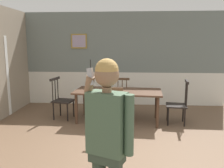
{
  "coord_description": "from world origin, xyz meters",
  "views": [
    {
      "loc": [
        0.15,
        -3.97,
        1.91
      ],
      "look_at": [
        -0.07,
        -0.75,
        1.35
      ],
      "focal_mm": 38.24,
      "sensor_mm": 36.0,
      "label": 1
    }
  ],
  "objects_px": {
    "chair_by_doorway": "(178,104)",
    "chair_at_table_head": "(122,95)",
    "chair_near_window": "(113,112)",
    "dining_table": "(118,94)",
    "chair_opposite_corner": "(62,99)",
    "person_figure": "(108,136)"
  },
  "relations": [
    {
      "from": "dining_table",
      "to": "chair_at_table_head",
      "type": "distance_m",
      "value": 0.89
    },
    {
      "from": "chair_near_window",
      "to": "person_figure",
      "type": "bearing_deg",
      "value": -89.33
    },
    {
      "from": "dining_table",
      "to": "chair_opposite_corner",
      "type": "relative_size",
      "value": 2.06
    },
    {
      "from": "chair_opposite_corner",
      "to": "person_figure",
      "type": "relative_size",
      "value": 0.59
    },
    {
      "from": "dining_table",
      "to": "person_figure",
      "type": "relative_size",
      "value": 1.22
    },
    {
      "from": "chair_by_doorway",
      "to": "chair_opposite_corner",
      "type": "xyz_separation_m",
      "value": [
        -2.87,
        0.22,
        0.01
      ]
    },
    {
      "from": "dining_table",
      "to": "chair_opposite_corner",
      "type": "bearing_deg",
      "value": 175.5
    },
    {
      "from": "chair_by_doorway",
      "to": "person_figure",
      "type": "xyz_separation_m",
      "value": [
        -1.38,
        -3.42,
        0.54
      ]
    },
    {
      "from": "chair_by_doorway",
      "to": "chair_at_table_head",
      "type": "relative_size",
      "value": 1.13
    },
    {
      "from": "dining_table",
      "to": "chair_opposite_corner",
      "type": "xyz_separation_m",
      "value": [
        -1.43,
        0.11,
        -0.2
      ]
    },
    {
      "from": "chair_near_window",
      "to": "dining_table",
      "type": "bearing_deg",
      "value": 84.08
    },
    {
      "from": "chair_at_table_head",
      "to": "chair_opposite_corner",
      "type": "xyz_separation_m",
      "value": [
        -1.5,
        -0.75,
        0.04
      ]
    },
    {
      "from": "chair_by_doorway",
      "to": "chair_at_table_head",
      "type": "bearing_deg",
      "value": 61.41
    },
    {
      "from": "chair_by_doorway",
      "to": "chair_near_window",
      "type": "bearing_deg",
      "value": 123.41
    },
    {
      "from": "chair_at_table_head",
      "to": "chair_opposite_corner",
      "type": "bearing_deg",
      "value": 30.9
    },
    {
      "from": "chair_at_table_head",
      "to": "chair_near_window",
      "type": "bearing_deg",
      "value": 90.21
    },
    {
      "from": "chair_by_doorway",
      "to": "person_figure",
      "type": "bearing_deg",
      "value": 164.78
    },
    {
      "from": "chair_near_window",
      "to": "chair_by_doorway",
      "type": "relative_size",
      "value": 0.97
    },
    {
      "from": "chair_by_doorway",
      "to": "person_figure",
      "type": "relative_size",
      "value": 0.6
    },
    {
      "from": "chair_near_window",
      "to": "chair_opposite_corner",
      "type": "distance_m",
      "value": 1.68
    },
    {
      "from": "chair_near_window",
      "to": "person_figure",
      "type": "distance_m",
      "value": 2.72
    },
    {
      "from": "dining_table",
      "to": "chair_by_doorway",
      "type": "bearing_deg",
      "value": -4.41
    }
  ]
}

